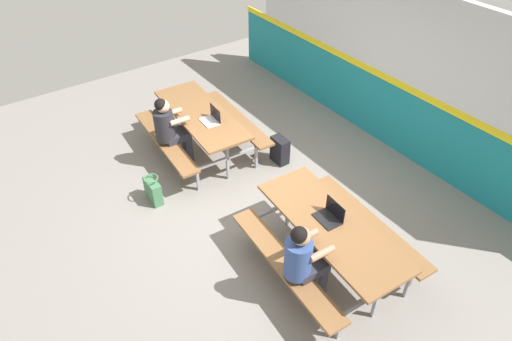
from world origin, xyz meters
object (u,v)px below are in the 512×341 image
(picnic_table_right, at_px, (330,234))
(student_further, at_px, (304,258))
(picnic_table_left, at_px, (201,121))
(laptop_dark, at_px, (330,215))
(tote_bag_bright, at_px, (153,190))
(laptop_silver, at_px, (212,119))
(backpack_dark, at_px, (280,150))
(student_nearer, at_px, (170,127))

(picnic_table_right, xyz_separation_m, student_further, (0.18, -0.57, 0.13))
(picnic_table_left, xyz_separation_m, laptop_dark, (2.91, 0.07, 0.21))
(tote_bag_bright, bearing_deg, student_further, 14.74)
(laptop_silver, distance_m, backpack_dark, 1.21)
(student_nearer, distance_m, laptop_dark, 2.96)
(student_further, relative_size, backpack_dark, 2.74)
(backpack_dark, bearing_deg, laptop_silver, -127.31)
(laptop_silver, height_order, laptop_dark, same)
(laptop_dark, height_order, tote_bag_bright, laptop_dark)
(picnic_table_right, distance_m, tote_bag_bright, 2.67)
(student_nearer, height_order, backpack_dark, student_nearer)
(student_nearer, bearing_deg, picnic_table_left, 92.66)
(laptop_dark, bearing_deg, student_further, -66.71)
(picnic_table_right, distance_m, laptop_silver, 2.69)
(picnic_table_right, bearing_deg, laptop_dark, 152.03)
(picnic_table_left, relative_size, laptop_silver, 6.29)
(laptop_silver, height_order, tote_bag_bright, laptop_silver)
(laptop_dark, bearing_deg, tote_bag_bright, -150.55)
(tote_bag_bright, bearing_deg, picnic_table_left, 118.44)
(student_nearer, relative_size, laptop_silver, 3.62)
(backpack_dark, bearing_deg, student_further, -32.42)
(picnic_table_right, relative_size, student_nearer, 1.74)
(backpack_dark, xyz_separation_m, tote_bag_bright, (-0.31, -2.07, -0.02))
(tote_bag_bright, bearing_deg, backpack_dark, 81.58)
(laptop_silver, distance_m, tote_bag_bright, 1.40)
(student_further, bearing_deg, backpack_dark, 147.58)
(student_nearer, relative_size, student_further, 1.00)
(picnic_table_right, xyz_separation_m, backpack_dark, (-2.03, 0.84, -0.36))
(picnic_table_right, relative_size, student_further, 1.74)
(picnic_table_right, distance_m, student_further, 0.61)
(student_further, distance_m, laptop_silver, 2.92)
(laptop_dark, relative_size, backpack_dark, 0.76)
(tote_bag_bright, bearing_deg, laptop_dark, 29.45)
(student_nearer, height_order, student_further, same)
(picnic_table_right, xyz_separation_m, laptop_silver, (-2.68, -0.01, 0.21))
(picnic_table_left, height_order, laptop_dark, laptop_dark)
(student_nearer, relative_size, backpack_dark, 2.74)
(picnic_table_right, bearing_deg, backpack_dark, 157.59)
(student_nearer, xyz_separation_m, laptop_silver, (0.29, 0.58, 0.08))
(student_further, bearing_deg, student_nearer, -179.68)
(picnic_table_right, bearing_deg, picnic_table_left, -179.47)
(laptop_dark, bearing_deg, laptop_silver, -178.84)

